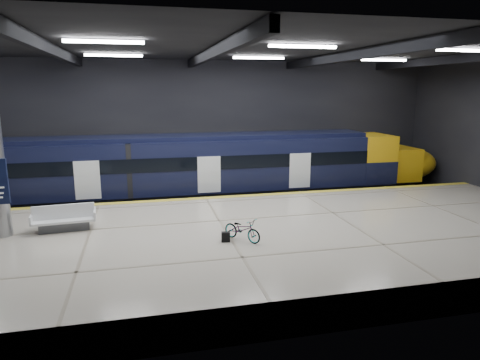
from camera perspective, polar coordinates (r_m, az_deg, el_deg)
name	(u,v)px	position (r m, az deg, el deg)	size (l,w,h in m)	color
ground	(216,238)	(18.79, -3.27, -7.72)	(30.00, 30.00, 0.00)	black
room_shell	(214,105)	(17.70, -3.50, 9.99)	(30.10, 16.10, 8.05)	black
platform	(227,246)	(16.29, -1.75, -8.80)	(30.00, 11.00, 1.10)	beige
safety_strip	(206,198)	(21.06, -4.61, -2.41)	(30.00, 0.40, 0.01)	yellow
rails	(198,204)	(23.96, -5.56, -3.19)	(30.00, 1.52, 0.16)	gray
train	(183,170)	(23.43, -7.60, 1.38)	(29.40, 2.84, 3.79)	black
bench	(64,221)	(17.52, -22.38, -5.11)	(2.35, 1.13, 1.01)	#595B60
bicycle	(242,229)	(15.14, 0.32, -6.59)	(0.54, 1.55, 0.82)	#99999E
pannier_bag	(226,237)	(15.09, -1.92, -7.59)	(0.30, 0.18, 0.35)	black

